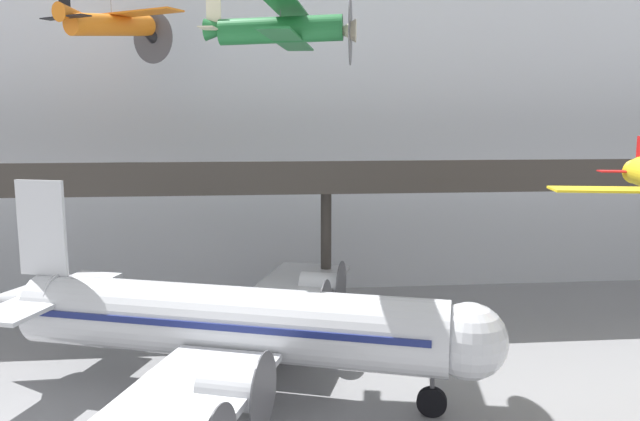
# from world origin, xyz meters

# --- Properties ---
(hangar_back_wall) EXTENTS (140.00, 3.00, 26.56)m
(hangar_back_wall) POSITION_xyz_m (0.00, 32.58, 13.28)
(hangar_back_wall) COLOR silver
(hangar_back_wall) RESTS_ON ground
(mezzanine_walkway) EXTENTS (110.00, 3.20, 10.16)m
(mezzanine_walkway) POSITION_xyz_m (0.00, 24.66, 8.49)
(mezzanine_walkway) COLOR #38332D
(mezzanine_walkway) RESTS_ON ground
(airliner_silver_main) EXTENTS (24.55, 28.60, 9.83)m
(airliner_silver_main) POSITION_xyz_m (-5.84, 13.64, 3.47)
(airliner_silver_main) COLOR silver
(airliner_silver_main) RESTS_ON ground
(suspended_plane_orange_highwing) EXTENTS (8.32, 7.61, 5.82)m
(suspended_plane_orange_highwing) POSITION_xyz_m (-12.68, 24.34, 18.12)
(suspended_plane_orange_highwing) COLOR orange
(suspended_plane_green_biplane) EXTENTS (7.94, 9.61, 6.57)m
(suspended_plane_green_biplane) POSITION_xyz_m (-3.07, 18.47, 17.18)
(suspended_plane_green_biplane) COLOR #1E6B33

